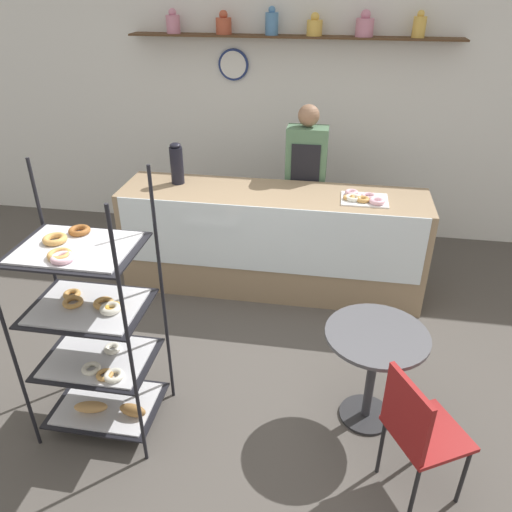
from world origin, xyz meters
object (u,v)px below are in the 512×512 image
at_px(pastry_rack, 94,333).
at_px(cafe_table, 374,356).
at_px(cafe_chair, 417,427).
at_px(donut_tray_counter, 362,198).
at_px(person_worker, 305,182).
at_px(coffee_carafe, 177,164).

xyz_separation_m(pastry_rack, cafe_table, (1.71, 0.32, -0.21)).
bearing_deg(cafe_chair, donut_tray_counter, -20.76).
bearing_deg(person_worker, cafe_table, -72.96).
bearing_deg(coffee_carafe, cafe_chair, -47.73).
xyz_separation_m(coffee_carafe, donut_tray_counter, (1.67, -0.14, -0.16)).
xyz_separation_m(cafe_chair, coffee_carafe, (-1.97, 2.16, 0.63)).
distance_m(coffee_carafe, donut_tray_counter, 1.68).
bearing_deg(donut_tray_counter, cafe_table, -86.37).
bearing_deg(cafe_table, cafe_chair, -69.23).
xyz_separation_m(pastry_rack, donut_tray_counter, (1.62, 1.80, 0.25)).
height_order(cafe_table, cafe_chair, cafe_chair).
bearing_deg(donut_tray_counter, coffee_carafe, 175.29).
height_order(pastry_rack, cafe_table, pastry_rack).
height_order(coffee_carafe, donut_tray_counter, coffee_carafe).
distance_m(pastry_rack, donut_tray_counter, 2.43).
distance_m(cafe_table, donut_tray_counter, 1.56).
bearing_deg(cafe_table, person_worker, 107.04).
relative_size(pastry_rack, person_worker, 1.06).
bearing_deg(cafe_table, donut_tray_counter, 93.63).
distance_m(pastry_rack, cafe_table, 1.75).
bearing_deg(cafe_table, coffee_carafe, 137.36).
height_order(pastry_rack, cafe_chair, pastry_rack).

